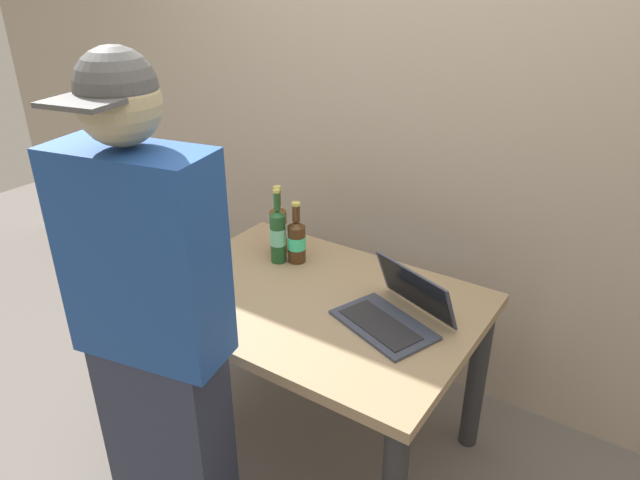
{
  "coord_description": "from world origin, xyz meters",
  "views": [
    {
      "loc": [
        1.05,
        -1.54,
        1.89
      ],
      "look_at": [
        0.02,
        0.0,
        0.99
      ],
      "focal_mm": 32.38,
      "sensor_mm": 36.0,
      "label": 1
    }
  ],
  "objects": [
    {
      "name": "beer_bottle_amber",
      "position": [
        -0.29,
        0.16,
        0.86
      ],
      "size": [
        0.07,
        0.07,
        0.32
      ],
      "color": "#1E5123",
      "rests_on": "desk"
    },
    {
      "name": "desk",
      "position": [
        0.0,
        0.0,
        0.61
      ],
      "size": [
        1.21,
        0.87,
        0.74
      ],
      "color": "#9E8460",
      "rests_on": "ground"
    },
    {
      "name": "beer_bottle_dark",
      "position": [
        -0.34,
        0.23,
        0.85
      ],
      "size": [
        0.07,
        0.07,
        0.3
      ],
      "color": "brown",
      "rests_on": "desk"
    },
    {
      "name": "laptop",
      "position": [
        0.32,
        0.03,
        0.78
      ],
      "size": [
        0.43,
        0.39,
        0.19
      ],
      "color": "#383D4C",
      "rests_on": "desk"
    },
    {
      "name": "ground_plane",
      "position": [
        0.0,
        0.0,
        0.0
      ],
      "size": [
        8.0,
        8.0,
        0.0
      ],
      "primitive_type": "plane",
      "color": "slate",
      "rests_on": "ground"
    },
    {
      "name": "back_wall",
      "position": [
        0.0,
        0.76,
        1.3
      ],
      "size": [
        6.0,
        0.1,
        2.6
      ],
      "primitive_type": "cube",
      "color": "tan",
      "rests_on": "ground"
    },
    {
      "name": "person_figure",
      "position": [
        -0.12,
        -0.65,
        0.88
      ],
      "size": [
        0.47,
        0.33,
        1.71
      ],
      "color": "#2D3347",
      "rests_on": "ground"
    },
    {
      "name": "beer_bottle_green",
      "position": [
        -0.23,
        0.2,
        0.84
      ],
      "size": [
        0.08,
        0.08,
        0.27
      ],
      "color": "#472B14",
      "rests_on": "desk"
    }
  ]
}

